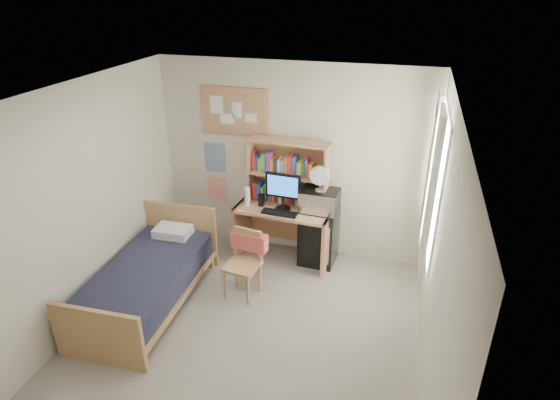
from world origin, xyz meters
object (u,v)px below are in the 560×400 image
(desk_chair, at_px, (242,266))
(speaker_right, at_px, (305,206))
(mini_fridge, at_px, (319,235))
(bed, at_px, (147,286))
(microwave, at_px, (320,200))
(bulletin_board, at_px, (234,112))
(desk, at_px, (284,233))
(monitor, at_px, (283,192))
(speaker_left, at_px, (261,200))
(desk_fan, at_px, (321,179))

(desk_chair, distance_m, speaker_right, 1.12)
(mini_fridge, bearing_deg, desk_chair, -122.80)
(bed, height_order, speaker_right, speaker_right)
(microwave, bearing_deg, desk_chair, -123.32)
(speaker_right, bearing_deg, desk_chair, -120.51)
(bulletin_board, bearing_deg, desk_chair, -67.88)
(desk, distance_m, bed, 1.90)
(monitor, bearing_deg, bulletin_board, 156.91)
(desk_chair, relative_size, mini_fridge, 1.06)
(desk_chair, xyz_separation_m, mini_fridge, (0.72, 1.00, -0.02))
(bed, distance_m, speaker_left, 1.77)
(bulletin_board, bearing_deg, microwave, -12.14)
(bed, bearing_deg, desk, 45.91)
(desk, bearing_deg, monitor, -90.00)
(bulletin_board, relative_size, microwave, 1.99)
(bed, xyz_separation_m, speaker_left, (0.97, 1.36, 0.61))
(desk_chair, height_order, microwave, microwave)
(desk_fan, bearing_deg, desk_chair, -123.32)
(desk, xyz_separation_m, desk_fan, (0.46, 0.05, 0.82))
(speaker_left, bearing_deg, speaker_right, -0.00)
(speaker_right, distance_m, microwave, 0.21)
(desk, height_order, desk_chair, desk_chair)
(desk_chair, xyz_separation_m, bed, (-1.00, -0.48, -0.16))
(desk_fan, bearing_deg, monitor, -162.90)
(mini_fridge, distance_m, desk_fan, 0.82)
(bed, xyz_separation_m, monitor, (1.27, 1.34, 0.77))
(bed, relative_size, microwave, 4.02)
(microwave, bearing_deg, desk, -170.07)
(speaker_left, bearing_deg, bed, -122.38)
(desk_chair, distance_m, mini_fridge, 1.23)
(monitor, distance_m, speaker_right, 0.34)
(mini_fridge, relative_size, microwave, 1.67)
(microwave, bearing_deg, monitor, -162.90)
(mini_fridge, relative_size, bed, 0.41)
(desk_chair, height_order, speaker_right, speaker_right)
(desk, relative_size, desk_chair, 1.51)
(desk, height_order, mini_fridge, mini_fridge)
(monitor, height_order, speaker_left, monitor)
(mini_fridge, bearing_deg, speaker_left, -168.02)
(desk_chair, xyz_separation_m, desk_fan, (0.72, 0.98, 0.80))
(desk, height_order, speaker_left, speaker_left)
(monitor, xyz_separation_m, desk_fan, (0.46, 0.11, 0.19))
(desk, height_order, bed, desk)
(desk_fan, bearing_deg, bed, -136.70)
(desk, bearing_deg, speaker_left, -168.69)
(bulletin_board, distance_m, bed, 2.44)
(desk, bearing_deg, desk_fan, 9.85)
(desk_chair, relative_size, speaker_left, 5.05)
(desk_chair, bearing_deg, desk_fan, 61.77)
(desk_chair, distance_m, microwave, 1.32)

